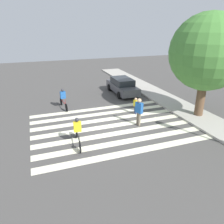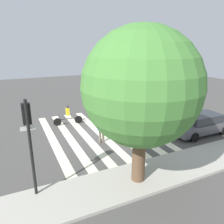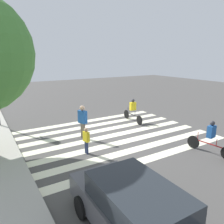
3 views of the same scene
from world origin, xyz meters
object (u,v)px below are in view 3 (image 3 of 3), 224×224
Objects in this scene: cyclist_far_lane at (133,109)px; cyclist_near_curb at (211,136)px; car_parked_dark_suv at (137,213)px; pedestrian_adult_tall_backpack at (86,139)px; pedestrian_adult_blue_shirt at (83,120)px.

cyclist_near_curb is at bearing -175.94° from cyclist_far_lane.
pedestrian_adult_tall_backpack is at bearing -11.03° from car_parked_dark_suv.
car_parked_dark_suv is at bearing 158.84° from pedestrian_adult_tall_backpack.
cyclist_far_lane is 5.97m from cyclist_near_curb.
cyclist_far_lane is at bearing -67.98° from pedestrian_adult_tall_backpack.
cyclist_far_lane is 1.01× the size of cyclist_near_curb.
pedestrian_adult_blue_shirt is 7.17m from car_parked_dark_suv.
pedestrian_adult_blue_shirt is 1.48× the size of pedestrian_adult_tall_backpack.
pedestrian_adult_blue_shirt is at bearing 109.83° from cyclist_far_lane.
cyclist_near_curb is 6.21m from car_parked_dark_suv.
cyclist_near_curb is (-5.97, 0.08, 0.00)m from cyclist_far_lane.
pedestrian_adult_tall_backpack is at bearing 51.60° from cyclist_near_curb.
cyclist_near_curb reaches higher than pedestrian_adult_tall_backpack.
pedestrian_adult_tall_backpack is 5.65m from cyclist_near_curb.
cyclist_far_lane is (2.98, -4.86, 0.16)m from pedestrian_adult_tall_backpack.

